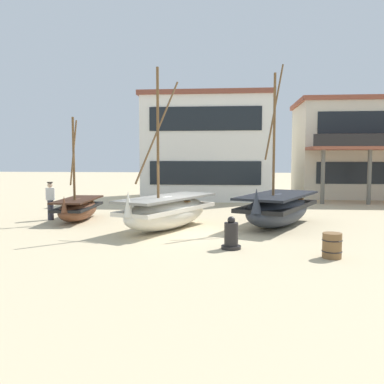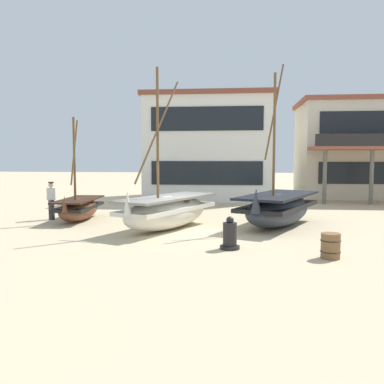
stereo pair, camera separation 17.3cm
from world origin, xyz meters
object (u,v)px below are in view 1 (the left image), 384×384
(fishing_boat_centre_large, at_px, (278,208))
(fishing_boat_far_right, at_px, (78,208))
(harbor_building_annex, at_px, (365,149))
(wooden_barrel, at_px, (332,246))
(capstan_winch, at_px, (231,236))
(fishing_boat_near_left, at_px, (167,211))
(fisherman_by_hull, at_px, (50,201))
(harbor_building_main, at_px, (208,147))

(fishing_boat_centre_large, distance_m, fishing_boat_far_right, 8.59)
(harbor_building_annex, bearing_deg, wooden_barrel, -109.10)
(fishing_boat_far_right, relative_size, capstan_winch, 4.49)
(fishing_boat_near_left, xyz_separation_m, fisherman_by_hull, (-5.52, 1.87, 0.13))
(fishing_boat_near_left, bearing_deg, fisherman_by_hull, 161.31)
(fisherman_by_hull, bearing_deg, fishing_boat_centre_large, -3.98)
(fishing_boat_far_right, bearing_deg, fisherman_by_hull, 176.39)
(fishing_boat_centre_large, relative_size, fisherman_by_hull, 3.84)
(fisherman_by_hull, bearing_deg, harbor_building_annex, 36.78)
(fishing_boat_near_left, bearing_deg, wooden_barrel, -38.81)
(fishing_boat_far_right, height_order, harbor_building_main, harbor_building_main)
(fishing_boat_near_left, xyz_separation_m, harbor_building_annex, (11.82, 14.83, 2.66))
(wooden_barrel, xyz_separation_m, harbor_building_annex, (6.59, 19.04, 3.02))
(fishing_boat_centre_large, xyz_separation_m, harbor_building_annex, (7.49, 13.65, 2.65))
(fishing_boat_near_left, xyz_separation_m, fishing_boat_far_right, (-4.23, 1.79, -0.16))
(fishing_boat_centre_large, bearing_deg, capstan_winch, -112.66)
(fishing_boat_far_right, height_order, fisherman_by_hull, fishing_boat_far_right)
(fishing_boat_near_left, relative_size, harbor_building_annex, 0.62)
(capstan_winch, bearing_deg, harbor_building_main, 95.86)
(wooden_barrel, bearing_deg, fishing_boat_centre_large, 99.43)
(fishing_boat_near_left, distance_m, fishing_boat_centre_large, 4.49)
(fisherman_by_hull, distance_m, wooden_barrel, 12.35)
(fishing_boat_far_right, bearing_deg, fishing_boat_centre_large, -4.04)
(fishing_boat_far_right, relative_size, harbor_building_main, 0.53)
(fisherman_by_hull, height_order, harbor_building_main, harbor_building_main)
(fishing_boat_far_right, bearing_deg, harbor_building_main, 64.95)
(harbor_building_annex, bearing_deg, harbor_building_main, -168.61)
(fishing_boat_far_right, relative_size, fisherman_by_hull, 2.65)
(fishing_boat_near_left, bearing_deg, fishing_boat_far_right, 157.12)
(fisherman_by_hull, xyz_separation_m, harbor_building_main, (6.35, 10.75, 2.61))
(wooden_barrel, height_order, harbor_building_annex, harbor_building_annex)
(fishing_boat_near_left, height_order, fishing_boat_far_right, fishing_boat_near_left)
(capstan_winch, xyz_separation_m, wooden_barrel, (2.76, -0.91, -0.05))
(fishing_boat_centre_large, bearing_deg, fishing_boat_far_right, 175.96)
(fishing_boat_centre_large, relative_size, fishing_boat_far_right, 1.45)
(fisherman_by_hull, distance_m, harbor_building_annex, 21.80)
(fisherman_by_hull, bearing_deg, fishing_boat_near_left, -18.69)
(fishing_boat_near_left, height_order, harbor_building_annex, harbor_building_annex)
(harbor_building_main, bearing_deg, capstan_winch, -84.14)
(fishing_boat_near_left, distance_m, capstan_winch, 4.13)
(fisherman_by_hull, relative_size, wooden_barrel, 2.41)
(fisherman_by_hull, xyz_separation_m, harbor_building_annex, (17.34, 12.96, 2.53))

